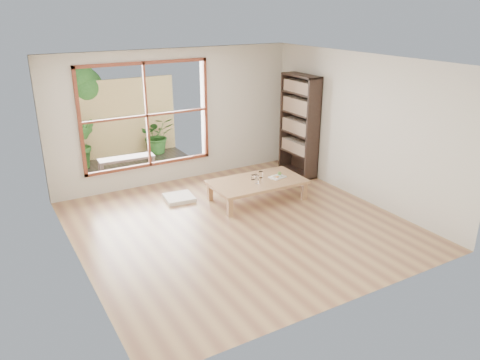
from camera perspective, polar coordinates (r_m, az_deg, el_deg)
The scene contains 15 objects.
ground at distance 7.66m, azimuth -0.18°, elevation -5.43°, with size 5.00×5.00×0.00m, color tan.
low_table at distance 8.48m, azimuth 2.11°, elevation -0.36°, with size 1.73×1.01×0.37m.
floor_cushion at distance 8.65m, azimuth -7.44°, elevation -2.16°, with size 0.50×0.50×0.07m, color white.
bookshelf at distance 9.71m, azimuth 7.25°, elevation 6.59°, with size 0.33×0.93×2.07m, color #31221B.
glass_tall at distance 8.32m, azimuth 2.08°, elevation 0.06°, with size 0.08×0.08×0.14m, color silver.
glass_mid at distance 8.60m, azimuth 2.53°, elevation 0.67°, with size 0.08×0.08×0.11m, color silver.
glass_short at distance 8.57m, azimuth 1.93°, elevation 0.45°, with size 0.06×0.06×0.08m, color silver.
glass_small at distance 8.51m, azimuth 1.59°, elevation 0.34°, with size 0.07×0.07×0.09m, color silver.
food_tray at distance 8.65m, azimuth 4.64°, elevation 0.48°, with size 0.32×0.25×0.09m.
deck at distance 10.48m, azimuth -12.88°, elevation 1.39°, with size 2.80×2.00×0.05m, color #312A24.
garden_bench at distance 10.02m, azimuth -13.67°, elevation 2.40°, with size 1.16×0.40×0.36m.
bamboo_fence at distance 11.17m, azimuth -14.85°, elevation 7.21°, with size 2.80×0.06×1.80m, color tan.
shrub_right at distance 11.29m, azimuth -10.07°, elevation 5.41°, with size 0.78×0.68×0.87m, color #2D6023.
shrub_left at distance 10.60m, azimuth -18.67°, elevation 4.20°, with size 0.59×0.47×1.07m, color #2D6023.
garden_tree at distance 11.16m, azimuth -19.02°, elevation 10.59°, with size 1.04×0.85×2.22m.
Camera 1 is at (-3.44, -5.95, 3.37)m, focal length 35.00 mm.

